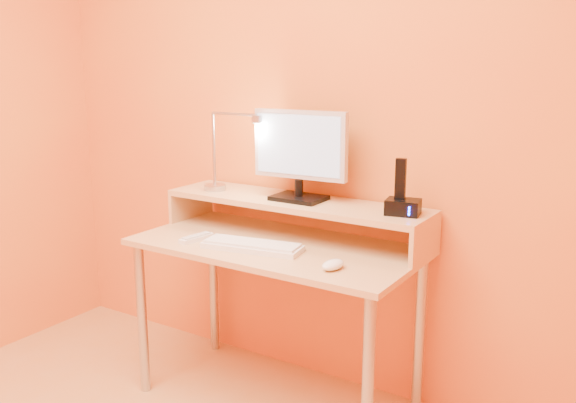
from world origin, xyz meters
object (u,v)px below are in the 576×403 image
Objects in this scene: phone_dock at (403,207)px; keyboard at (252,247)px; remote_control at (196,238)px; lamp_base at (215,187)px; mouse at (333,265)px; monitor_panel at (300,145)px.

phone_dock is 0.32× the size of keyboard.
lamp_base is at bearing 120.70° from remote_control.
mouse is (0.77, -0.28, -0.15)m from lamp_base.
remote_control is (-0.67, 0.02, -0.01)m from mouse.
monitor_panel is 0.48m from keyboard.
keyboard is at bearing -32.28° from lamp_base.
mouse is at bearing -20.04° from lamp_base.
keyboard is 2.53× the size of remote_control.
phone_dock is at bearing -5.20° from monitor_panel.
phone_dock is 0.88m from remote_control.
phone_dock reaches higher than mouse.
lamp_base reaches higher than mouse.
lamp_base is (-0.44, -0.04, -0.23)m from monitor_panel.
phone_dock reaches higher than keyboard.
monitor_panel is 1.04× the size of keyboard.
monitor_panel is 0.52m from phone_dock.
lamp_base reaches higher than keyboard.
lamp_base is 0.77× the size of phone_dock.
keyboard is at bearing -164.29° from phone_dock.
monitor_panel is 4.25× the size of lamp_base.
phone_dock is 0.38m from mouse.
remote_control is at bearing -141.61° from monitor_panel.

